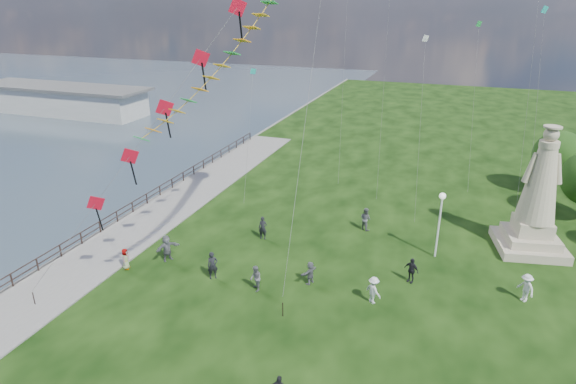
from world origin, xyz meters
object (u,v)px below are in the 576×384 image
at_px(person_1, 256,279).
at_px(statue, 537,205).
at_px(person_0, 213,265).
at_px(person_8, 526,288).
at_px(person_2, 373,290).
at_px(person_10, 125,259).
at_px(person_11, 310,273).
at_px(person_5, 167,248).
at_px(person_6, 263,228).
at_px(person_7, 365,219).
at_px(pier_pavilion, 62,99).
at_px(person_9, 411,270).
at_px(lamppost, 441,211).

bearing_deg(person_1, statue, 90.87).
relative_size(person_0, person_8, 1.04).
xyz_separation_m(person_2, person_10, (-16.15, -1.74, -0.12)).
bearing_deg(person_11, person_2, 102.34).
relative_size(person_5, person_11, 1.23).
bearing_deg(person_6, person_7, 23.73).
height_order(pier_pavilion, person_2, pier_pavilion).
height_order(person_6, person_8, person_8).
bearing_deg(pier_pavilion, person_0, -38.09).
distance_m(person_5, person_8, 22.80).
xyz_separation_m(pier_pavilion, person_5, (42.85, -35.75, -0.91)).
xyz_separation_m(pier_pavilion, person_8, (65.44, -32.69, -0.95)).
bearing_deg(person_9, person_1, -129.57).
bearing_deg(person_10, person_9, -91.90).
distance_m(person_1, person_11, 3.47).
xyz_separation_m(lamppost, person_0, (-13.21, -7.78, -2.52)).
distance_m(lamppost, person_10, 21.27).
distance_m(pier_pavilion, person_10, 55.60).
xyz_separation_m(person_9, person_11, (-5.93, -2.34, -0.09)).
distance_m(pier_pavilion, person_5, 55.81).
relative_size(pier_pavilion, person_7, 16.51).
xyz_separation_m(person_0, person_1, (3.14, -0.36, -0.09)).
distance_m(person_6, person_10, 9.89).
bearing_deg(person_7, person_1, 97.57).
relative_size(pier_pavilion, person_1, 17.90).
height_order(person_10, person_11, person_11).
distance_m(statue, person_5, 25.72).
relative_size(lamppost, person_1, 2.85).
height_order(person_9, person_10, person_9).
height_order(person_9, person_11, person_9).
bearing_deg(person_2, pier_pavilion, 3.07).
bearing_deg(person_6, person_10, -141.59).
height_order(person_8, person_11, person_8).
relative_size(person_7, person_9, 1.07).
bearing_deg(pier_pavilion, person_11, -33.64).
xyz_separation_m(person_0, person_7, (7.75, 10.36, -0.02)).
bearing_deg(person_8, person_6, -136.99).
distance_m(lamppost, person_6, 12.70).
bearing_deg(person_2, lamppost, -78.49).
relative_size(pier_pavilion, person_2, 17.63).
bearing_deg(person_11, person_0, -53.42).
relative_size(person_1, person_2, 0.99).
bearing_deg(person_11, person_9, 133.78).
distance_m(person_7, person_8, 12.51).
bearing_deg(person_6, person_9, -19.27).
bearing_deg(person_0, person_8, -26.94).
distance_m(person_1, person_6, 6.93).
relative_size(person_6, person_9, 1.05).
relative_size(person_8, person_11, 1.17).
bearing_deg(person_6, statue, 7.74).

